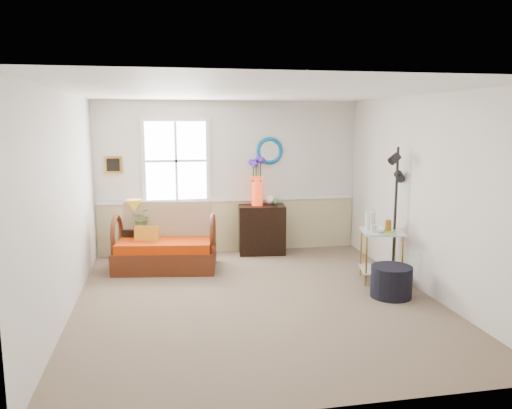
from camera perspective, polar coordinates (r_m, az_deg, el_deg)
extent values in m
cube|color=brown|center=(6.48, 0.05, -10.84)|extent=(4.50, 5.00, 0.01)
cube|color=white|center=(6.09, 0.06, 12.78)|extent=(4.50, 5.00, 0.01)
cube|color=beige|center=(8.60, -3.06, 3.11)|extent=(4.50, 0.01, 2.60)
cube|color=beige|center=(3.77, 7.20, -5.14)|extent=(4.50, 0.01, 2.60)
cube|color=beige|center=(6.15, -21.03, -0.04)|extent=(0.01, 5.00, 2.60)
cube|color=beige|center=(6.93, 18.67, 1.10)|extent=(0.01, 5.00, 2.60)
cube|color=tan|center=(8.71, -3.00, -2.47)|extent=(4.46, 0.02, 0.90)
cube|color=silver|center=(8.62, -3.01, 0.58)|extent=(4.46, 0.04, 0.06)
cube|color=#B27C2A|center=(8.51, -16.01, 4.39)|extent=(0.28, 0.03, 0.28)
torus|color=#0771B7|center=(8.66, 1.55, 6.16)|extent=(0.47, 0.07, 0.47)
imported|color=#457137|center=(8.06, -12.86, -1.84)|extent=(0.38, 0.41, 0.26)
cylinder|color=black|center=(6.76, 15.20, -8.49)|extent=(0.57, 0.57, 0.41)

